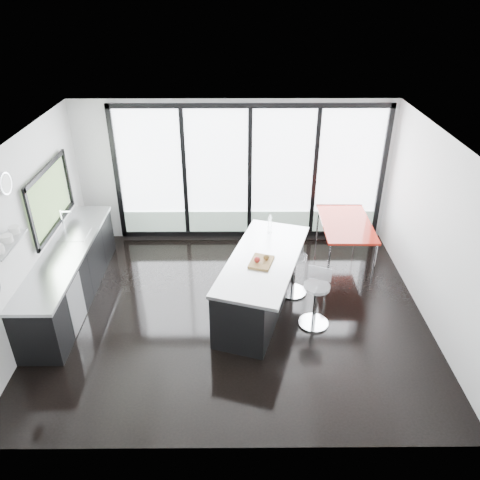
{
  "coord_description": "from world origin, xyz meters",
  "views": [
    {
      "loc": [
        0.06,
        -5.97,
        4.72
      ],
      "look_at": [
        0.1,
        0.3,
        1.15
      ],
      "focal_mm": 35.0,
      "sensor_mm": 36.0,
      "label": 1
    }
  ],
  "objects_px": {
    "island": "(258,282)",
    "bar_stool_far": "(294,274)",
    "red_table": "(344,242)",
    "bar_stool_near": "(315,305)"
  },
  "relations": [
    {
      "from": "island",
      "to": "bar_stool_far",
      "type": "bearing_deg",
      "value": 33.24
    },
    {
      "from": "bar_stool_far",
      "to": "red_table",
      "type": "relative_size",
      "value": 0.48
    },
    {
      "from": "bar_stool_near",
      "to": "bar_stool_far",
      "type": "bearing_deg",
      "value": 126.33
    },
    {
      "from": "island",
      "to": "bar_stool_far",
      "type": "relative_size",
      "value": 3.45
    },
    {
      "from": "bar_stool_far",
      "to": "red_table",
      "type": "height_order",
      "value": "red_table"
    },
    {
      "from": "island",
      "to": "bar_stool_near",
      "type": "height_order",
      "value": "island"
    },
    {
      "from": "bar_stool_near",
      "to": "red_table",
      "type": "distance_m",
      "value": 1.99
    },
    {
      "from": "island",
      "to": "red_table",
      "type": "xyz_separation_m",
      "value": [
        1.64,
        1.39,
        -0.08
      ]
    },
    {
      "from": "bar_stool_near",
      "to": "red_table",
      "type": "bearing_deg",
      "value": 86.5
    },
    {
      "from": "island",
      "to": "bar_stool_far",
      "type": "height_order",
      "value": "island"
    }
  ]
}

